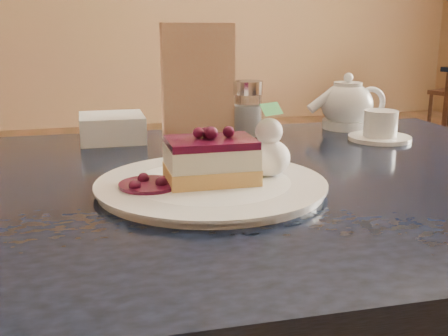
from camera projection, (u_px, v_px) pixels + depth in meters
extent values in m
cube|color=black|center=(204.00, 193.00, 0.86)|extent=(1.28, 0.87, 0.04)
cylinder|color=#402115|center=(393.00, 284.00, 1.43)|extent=(0.05, 0.05, 0.75)
cylinder|color=white|center=(211.00, 186.00, 0.80)|extent=(0.32, 0.32, 0.01)
cube|color=#E8A95C|center=(211.00, 174.00, 0.80)|extent=(0.13, 0.09, 0.02)
cube|color=beige|center=(211.00, 156.00, 0.79)|extent=(0.13, 0.09, 0.03)
cube|color=#310521|center=(211.00, 142.00, 0.79)|extent=(0.12, 0.09, 0.01)
ellipsoid|color=white|center=(268.00, 158.00, 0.83)|extent=(0.06, 0.06, 0.05)
cylinder|color=#310521|center=(149.00, 185.00, 0.77)|extent=(0.08, 0.08, 0.01)
cylinder|color=white|center=(380.00, 138.00, 1.14)|extent=(0.13, 0.13, 0.01)
cylinder|color=white|center=(381.00, 123.00, 1.13)|extent=(0.07, 0.07, 0.05)
ellipsoid|color=white|center=(347.00, 107.00, 1.25)|extent=(0.12, 0.12, 0.10)
cylinder|color=white|center=(348.00, 82.00, 1.24)|extent=(0.06, 0.06, 0.01)
cylinder|color=white|center=(315.00, 108.00, 1.23)|extent=(0.06, 0.02, 0.05)
cube|color=beige|center=(198.00, 82.00, 1.13)|extent=(0.15, 0.03, 0.23)
cylinder|color=white|center=(247.00, 115.00, 1.16)|extent=(0.06, 0.06, 0.09)
cylinder|color=silver|center=(248.00, 87.00, 1.15)|extent=(0.06, 0.06, 0.03)
cube|color=white|center=(112.00, 128.00, 1.13)|extent=(0.13, 0.13, 0.05)
cylinder|color=#402115|center=(445.00, 110.00, 4.55)|extent=(0.04, 0.04, 0.64)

